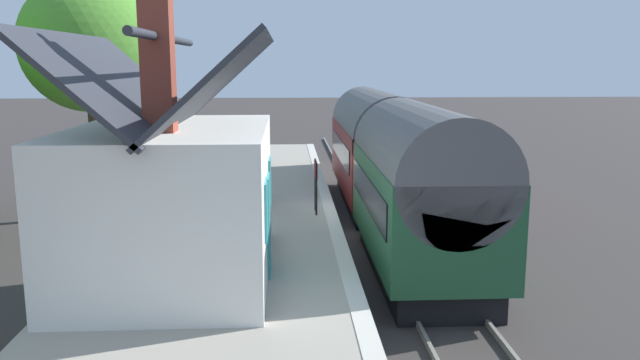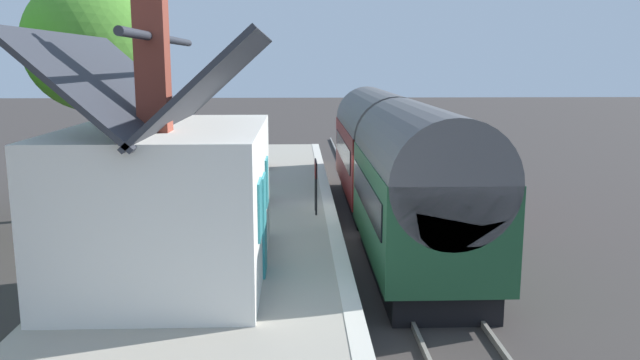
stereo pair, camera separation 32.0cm
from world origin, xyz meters
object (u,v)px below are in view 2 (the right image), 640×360
(planter_corner_building, at_px, (216,162))
(station_building, at_px, (169,194))
(station_sign_board, at_px, (316,173))
(tree_mid_background, at_px, (92,45))
(planter_by_door, at_px, (196,161))
(bench_near_building, at_px, (264,156))
(planter_bench_right, at_px, (219,157))
(train, at_px, (394,163))
(bench_mid_platform, at_px, (257,168))
(bench_platform_end, at_px, (258,187))

(planter_corner_building, bearing_deg, station_building, -177.35)
(station_sign_board, xyz_separation_m, tree_mid_background, (3.88, 7.49, 3.78))
(planter_by_door, distance_m, station_sign_board, 8.56)
(bench_near_building, relative_size, planter_bench_right, 1.67)
(train, bearing_deg, station_sign_board, 120.03)
(station_building, distance_m, bench_mid_platform, 10.81)
(train, relative_size, planter_by_door, 19.00)
(bench_platform_end, bearing_deg, bench_near_building, 1.15)
(bench_mid_platform, bearing_deg, planter_bench_right, 31.02)
(bench_platform_end, bearing_deg, train, -92.33)
(train, xyz_separation_m, bench_near_building, (6.96, 4.48, -0.79))
(bench_near_building, height_order, station_sign_board, station_sign_board)
(bench_platform_end, xyz_separation_m, tree_mid_background, (2.24, 5.66, 4.50))
(station_sign_board, bearing_deg, train, -59.97)
(station_building, bearing_deg, station_sign_board, -30.86)
(bench_platform_end, xyz_separation_m, planter_by_door, (5.53, 2.81, -0.00))
(station_sign_board, relative_size, tree_mid_background, 0.19)
(station_building, height_order, bench_mid_platform, station_building)
(station_building, distance_m, bench_platform_end, 7.25)
(planter_by_door, bearing_deg, station_sign_board, -147.11)
(bench_near_building, distance_m, planter_bench_right, 1.89)
(station_building, xyz_separation_m, bench_platform_end, (7.01, -1.39, -1.24))
(station_building, distance_m, planter_corner_building, 12.17)
(planter_corner_building, bearing_deg, planter_bench_right, 2.57)
(bench_near_building, bearing_deg, train, -147.24)
(station_building, bearing_deg, bench_near_building, -5.19)
(planter_by_door, height_order, tree_mid_background, tree_mid_background)
(bench_mid_platform, xyz_separation_m, bench_near_building, (3.11, -0.12, 0.00))
(planter_corner_building, relative_size, station_sign_board, 0.61)
(planter_corner_building, distance_m, station_sign_board, 7.74)
(planter_bench_right, bearing_deg, station_sign_board, -154.98)
(planter_bench_right, distance_m, tree_mid_background, 7.25)
(bench_mid_platform, bearing_deg, bench_platform_end, -175.97)
(bench_near_building, bearing_deg, planter_corner_building, 132.99)
(bench_mid_platform, relative_size, planter_by_door, 1.67)
(planter_bench_right, height_order, planter_by_door, planter_by_door)
(bench_platform_end, distance_m, planter_bench_right, 6.90)
(bench_mid_platform, relative_size, tree_mid_background, 0.17)
(planter_corner_building, bearing_deg, bench_near_building, -47.01)
(bench_platform_end, height_order, tree_mid_background, tree_mid_background)
(bench_mid_platform, xyz_separation_m, planter_corner_building, (1.42, 1.69, 0.03))
(planter_bench_right, relative_size, tree_mid_background, 0.10)
(station_building, xyz_separation_m, bench_near_building, (13.79, -1.25, -1.24))
(planter_bench_right, bearing_deg, bench_near_building, -84.31)
(bench_near_building, relative_size, station_sign_board, 0.89)
(planter_bench_right, distance_m, planter_corner_building, 1.50)
(planter_by_door, bearing_deg, bench_mid_platform, -126.09)
(train, xyz_separation_m, station_building, (-6.83, 5.73, 0.45))
(bench_platform_end, distance_m, bench_near_building, 6.78)
(station_building, distance_m, station_sign_board, 6.28)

